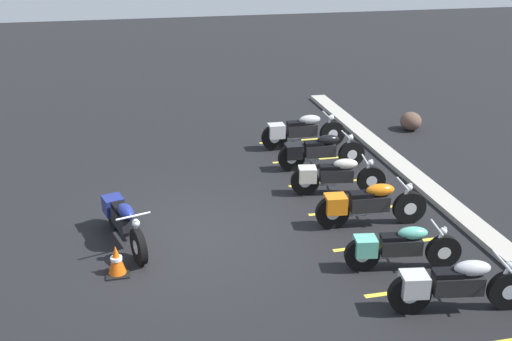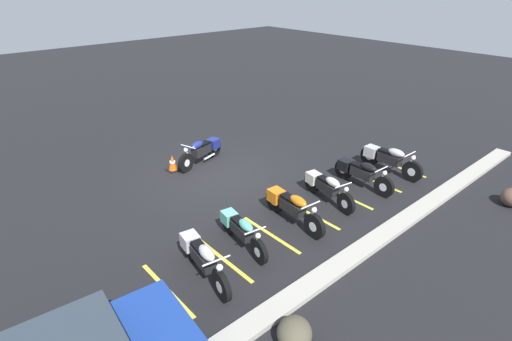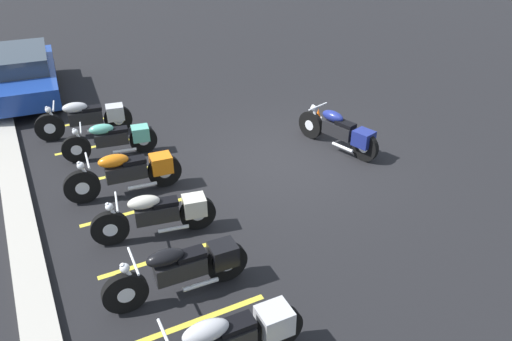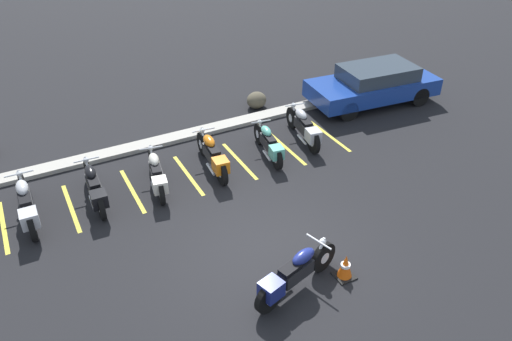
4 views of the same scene
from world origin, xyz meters
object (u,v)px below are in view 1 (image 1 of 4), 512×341
parked_bike_1 (317,151)px  landscape_rock_0 (411,121)px  motorcycle_navy_featured (123,220)px  parked_bike_0 (299,131)px  parked_bike_5 (453,285)px  parked_bike_4 (397,247)px  parked_bike_2 (334,176)px  traffic_cone (117,261)px  parked_bike_3 (366,204)px

parked_bike_1 → landscape_rock_0: bearing=34.3°
motorcycle_navy_featured → parked_bike_0: size_ratio=0.94×
parked_bike_5 → parked_bike_4: bearing=111.2°
parked_bike_2 → traffic_cone: parked_bike_2 is taller
parked_bike_1 → traffic_cone: 6.22m
parked_bike_3 → traffic_cone: 4.92m
parked_bike_4 → parked_bike_5: size_ratio=0.92×
motorcycle_navy_featured → landscape_rock_0: (-5.01, 8.35, -0.20)m
parked_bike_1 → parked_bike_4: 4.76m
traffic_cone → parked_bike_2: bearing=116.3°
motorcycle_navy_featured → parked_bike_3: bearing=69.2°
landscape_rock_0 → parked_bike_1: bearing=-57.7°
parked_bike_0 → parked_bike_2: bearing=-91.3°
landscape_rock_0 → parked_bike_3: bearing=-34.0°
motorcycle_navy_featured → parked_bike_3: (0.39, 4.71, 0.01)m
parked_bike_5 → parked_bike_3: bearing=102.6°
parked_bike_5 → traffic_cone: bearing=165.0°
parked_bike_2 → landscape_rock_0: bearing=55.3°
parked_bike_1 → parked_bike_5: 6.10m
motorcycle_navy_featured → parked_bike_4: motorcycle_navy_featured is taller
parked_bike_1 → landscape_rock_0: size_ratio=3.35×
parked_bike_3 → parked_bike_5: parked_bike_3 is taller
parked_bike_3 → parked_bike_4: (1.65, -0.10, -0.04)m
landscape_rock_0 → traffic_cone: traffic_cone is taller
traffic_cone → parked_bike_5: bearing=66.1°
parked_bike_4 → parked_bike_5: (1.33, 0.29, 0.04)m
motorcycle_navy_featured → parked_bike_2: size_ratio=1.03×
parked_bike_4 → parked_bike_2: bearing=98.9°
parked_bike_0 → motorcycle_navy_featured: bearing=-137.1°
motorcycle_navy_featured → parked_bike_1: motorcycle_navy_featured is taller
parked_bike_2 → parked_bike_5: bearing=-76.3°
parked_bike_2 → landscape_rock_0: size_ratio=3.22×
parked_bike_0 → parked_bike_1: 1.53m
parked_bike_1 → landscape_rock_0: parked_bike_1 is taller
parked_bike_0 → traffic_cone: 7.26m
motorcycle_navy_featured → parked_bike_0: 6.35m
parked_bike_0 → parked_bike_4: (6.29, -0.11, -0.05)m
parked_bike_1 → parked_bike_2: 1.52m
motorcycle_navy_featured → parked_bike_3: 4.73m
parked_bike_3 → traffic_cone: size_ratio=4.07×
parked_bike_4 → traffic_cone: size_ratio=3.69×
parked_bike_4 → landscape_rock_0: bearing=70.7°
motorcycle_navy_featured → parked_bike_5: (3.38, 4.91, 0.00)m
parked_bike_0 → parked_bike_5: bearing=-87.7°
parked_bike_2 → parked_bike_3: size_ratio=0.93×
parked_bike_0 → parked_bike_4: 6.29m
parked_bike_1 → parked_bike_2: bearing=-92.6°
parked_bike_0 → parked_bike_5: parked_bike_0 is taller
parked_bike_1 → traffic_cone: size_ratio=3.95×
parked_bike_0 → parked_bike_1: parked_bike_0 is taller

